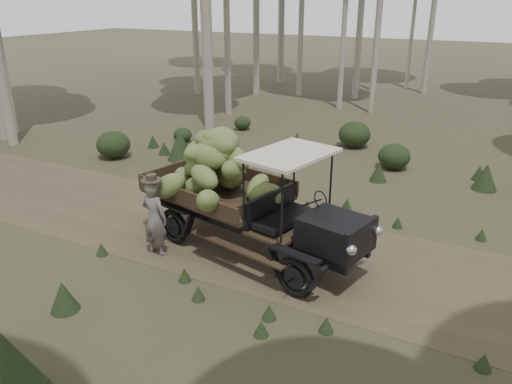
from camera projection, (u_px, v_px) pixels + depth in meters
ground at (312, 256)px, 11.06m from camera, size 120.00×120.00×0.00m
dirt_track at (312, 256)px, 11.06m from camera, size 70.00×4.00×0.01m
banana_truck at (234, 178)px, 11.02m from camera, size 5.72×3.08×2.78m
farmer at (155, 217)px, 10.88m from camera, size 0.64×0.47×1.88m
undergrowth at (289, 224)px, 11.42m from camera, size 21.15×22.29×1.30m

